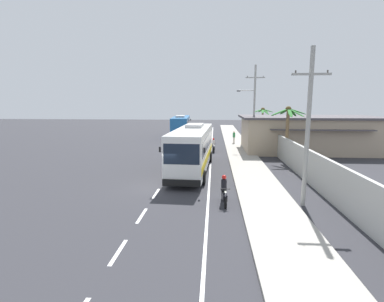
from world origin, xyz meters
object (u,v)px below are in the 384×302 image
object	(u,v)px
coach_bus_far_lane	(181,126)
palm_nearest	(288,121)
motorcycle_beside_bus	(213,146)
roadside_building	(308,134)
utility_pole_mid	(254,106)
palm_second	(263,116)
coach_bus_foreground	(193,147)
motorcycle_trailing	(224,192)
utility_pole_nearest	(308,126)
pedestrian_near_kerb	(234,137)

from	to	relation	value
coach_bus_far_lane	palm_nearest	xyz separation A→B (m)	(12.75, -19.73, 2.05)
motorcycle_beside_bus	roadside_building	bearing A→B (deg)	7.50
utility_pole_mid	palm_second	distance (m)	5.27
palm_nearest	roadside_building	world-z (taller)	palm_nearest
coach_bus_foreground	motorcycle_trailing	bearing A→B (deg)	-73.50
utility_pole_mid	coach_bus_foreground	bearing A→B (deg)	-119.07
motorcycle_trailing	palm_second	bearing A→B (deg)	76.26
utility_pole_nearest	roadside_building	size ratio (longest dim) A/B	0.54
coach_bus_foreground	coach_bus_far_lane	xyz separation A→B (m)	(-3.81, 24.31, -0.09)
motorcycle_beside_bus	palm_nearest	world-z (taller)	palm_nearest
motorcycle_beside_bus	palm_nearest	xyz separation A→B (m)	(7.21, -5.02, 3.31)
coach_bus_far_lane	roadside_building	distance (m)	21.40
coach_bus_foreground	roadside_building	bearing A→B (deg)	40.42
utility_pole_mid	palm_nearest	xyz separation A→B (m)	(2.37, -7.25, -1.43)
palm_second	pedestrian_near_kerb	bearing A→B (deg)	-179.41
pedestrian_near_kerb	palm_nearest	distance (m)	13.03
motorcycle_beside_bus	utility_pole_nearest	xyz separation A→B (m)	(5.15, -17.70, 3.85)
utility_pole_nearest	palm_nearest	world-z (taller)	utility_pole_nearest
pedestrian_near_kerb	roadside_building	xyz separation A→B (m)	(8.43, -5.41, 1.08)
coach_bus_foreground	palm_second	bearing A→B (deg)	62.93
coach_bus_foreground	motorcycle_trailing	distance (m)	8.61
motorcycle_beside_bus	utility_pole_mid	size ratio (longest dim) A/B	0.19
utility_pole_mid	palm_nearest	size ratio (longest dim) A/B	1.88
palm_nearest	pedestrian_near_kerb	bearing A→B (deg)	110.07
utility_pole_mid	roadside_building	size ratio (longest dim) A/B	0.64
utility_pole_mid	roadside_building	world-z (taller)	utility_pole_mid
coach_bus_far_lane	motorcycle_beside_bus	xyz separation A→B (m)	(5.54, -14.71, -1.26)
coach_bus_foreground	roadside_building	distance (m)	17.10
coach_bus_far_lane	pedestrian_near_kerb	bearing A→B (deg)	-42.93
utility_pole_mid	pedestrian_near_kerb	bearing A→B (deg)	113.04
coach_bus_foreground	roadside_building	world-z (taller)	roadside_building
utility_pole_nearest	palm_second	distance (m)	24.69
palm_second	roadside_building	distance (m)	7.35
pedestrian_near_kerb	coach_bus_far_lane	bearing A→B (deg)	-41.43
motorcycle_trailing	pedestrian_near_kerb	bearing A→B (deg)	84.95
palm_second	coach_bus_far_lane	bearing A→B (deg)	147.61
coach_bus_far_lane	pedestrian_near_kerb	world-z (taller)	coach_bus_far_lane
pedestrian_near_kerb	palm_second	world-z (taller)	palm_second
coach_bus_foreground	coach_bus_far_lane	distance (m)	24.61
roadside_building	palm_second	bearing A→B (deg)	129.98
utility_pole_nearest	utility_pole_mid	bearing A→B (deg)	90.87
motorcycle_trailing	utility_pole_nearest	xyz separation A→B (m)	(4.47, 0.05, 3.84)
motorcycle_beside_bus	utility_pole_mid	xyz separation A→B (m)	(4.85, 2.23, 4.74)
pedestrian_near_kerb	utility_pole_nearest	xyz separation A→B (m)	(2.29, -24.60, 3.49)
utility_pole_mid	palm_nearest	distance (m)	7.76
motorcycle_beside_bus	utility_pole_mid	bearing A→B (deg)	24.72
palm_nearest	motorcycle_trailing	bearing A→B (deg)	-117.15
motorcycle_trailing	utility_pole_nearest	distance (m)	5.89
utility_pole_mid	palm_second	world-z (taller)	utility_pole_mid
coach_bus_far_lane	pedestrian_near_kerb	size ratio (longest dim) A/B	7.30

